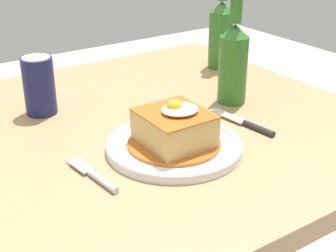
% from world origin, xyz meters
% --- Properties ---
extents(dining_table, '(1.11, 0.86, 0.76)m').
position_xyz_m(dining_table, '(0.00, 0.00, 0.64)').
color(dining_table, '#A87F56').
rests_on(dining_table, ground_plane).
extents(main_plate, '(0.25, 0.25, 0.02)m').
position_xyz_m(main_plate, '(0.08, -0.13, 0.77)').
color(main_plate, white).
rests_on(main_plate, dining_table).
extents(sandwich_meal, '(0.17, 0.17, 0.09)m').
position_xyz_m(sandwich_meal, '(0.08, -0.13, 0.80)').
color(sandwich_meal, '#B75B1E').
rests_on(sandwich_meal, main_plate).
extents(fork, '(0.03, 0.14, 0.01)m').
position_xyz_m(fork, '(-0.09, -0.15, 0.77)').
color(fork, silver).
rests_on(fork, dining_table).
extents(knife, '(0.04, 0.17, 0.01)m').
position_xyz_m(knife, '(0.26, -0.14, 0.77)').
color(knife, '#262628').
rests_on(knife, dining_table).
extents(soda_can, '(0.07, 0.07, 0.12)m').
position_xyz_m(soda_can, '(-0.06, 0.16, 0.82)').
color(soda_can, '#191E51').
rests_on(soda_can, dining_table).
extents(beer_bottle_green, '(0.06, 0.06, 0.27)m').
position_xyz_m(beer_bottle_green, '(0.32, -0.01, 0.86)').
color(beer_bottle_green, '#2D6B23').
rests_on(beer_bottle_green, dining_table).
extents(beer_bottle_green_far, '(0.06, 0.06, 0.27)m').
position_xyz_m(beer_bottle_green_far, '(0.46, 0.19, 0.86)').
color(beer_bottle_green_far, '#2D6B23').
rests_on(beer_bottle_green_far, dining_table).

